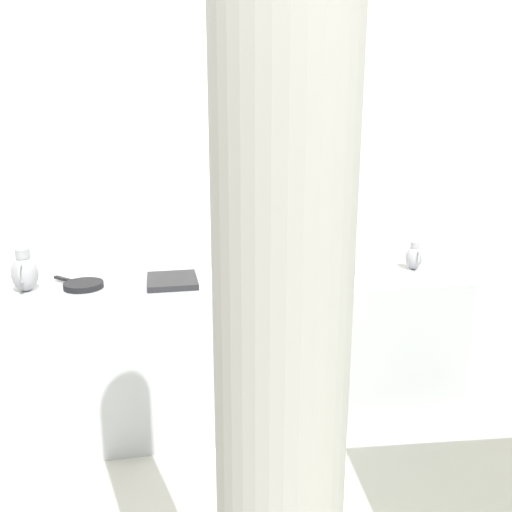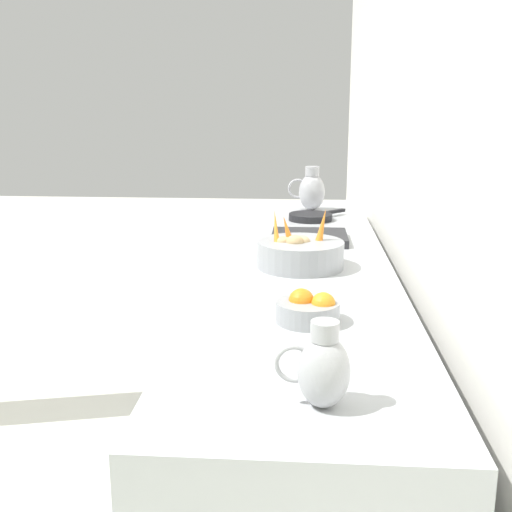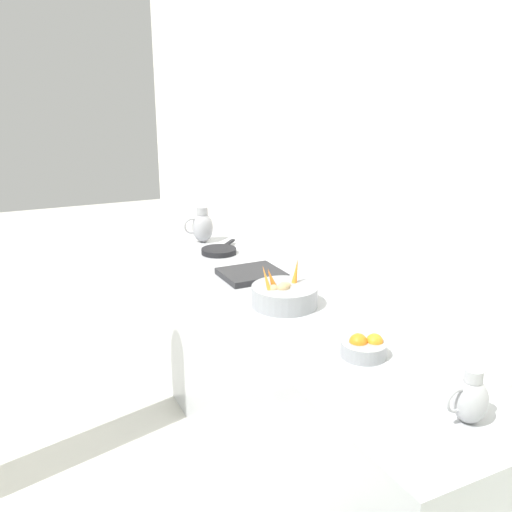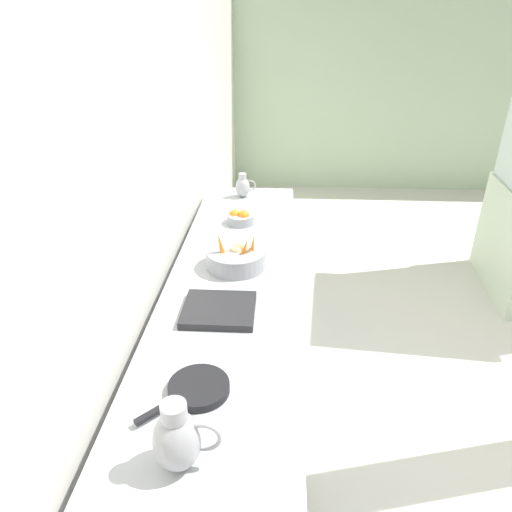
# 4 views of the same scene
# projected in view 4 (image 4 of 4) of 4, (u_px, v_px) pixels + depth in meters

# --- Properties ---
(ground_plane) EXTENTS (14.91, 14.91, 0.00)m
(ground_plane) POSITION_uv_depth(u_px,v_px,m) (488.00, 437.00, 2.72)
(ground_plane) COLOR beige
(tile_wall_left) EXTENTS (0.10, 8.02, 3.00)m
(tile_wall_left) POSITION_uv_depth(u_px,v_px,m) (161.00, 148.00, 2.72)
(tile_wall_left) COLOR white
(tile_wall_left) RESTS_ON ground_plane
(prep_counter) EXTENTS (0.69, 2.97, 0.93)m
(prep_counter) POSITION_uv_depth(u_px,v_px,m) (234.00, 346.00, 2.73)
(prep_counter) COLOR #ADAFB5
(prep_counter) RESTS_ON ground_plane
(vegetable_colander) EXTENTS (0.33, 0.33, 0.23)m
(vegetable_colander) POSITION_uv_depth(u_px,v_px,m) (236.00, 258.00, 2.61)
(vegetable_colander) COLOR gray
(vegetable_colander) RESTS_ON prep_counter
(orange_bowl) EXTENTS (0.19, 0.19, 0.10)m
(orange_bowl) POSITION_uv_depth(u_px,v_px,m) (240.00, 218.00, 3.17)
(orange_bowl) COLOR gray
(orange_bowl) RESTS_ON prep_counter
(metal_pitcher_tall) EXTENTS (0.21, 0.15, 0.25)m
(metal_pitcher_tall) POSITION_uv_depth(u_px,v_px,m) (178.00, 439.00, 1.42)
(metal_pitcher_tall) COLOR #939399
(metal_pitcher_tall) RESTS_ON prep_counter
(metal_pitcher_short) EXTENTS (0.16, 0.11, 0.19)m
(metal_pitcher_short) POSITION_uv_depth(u_px,v_px,m) (243.00, 186.00, 3.61)
(metal_pitcher_short) COLOR #A3A3A8
(metal_pitcher_short) RESTS_ON prep_counter
(counter_sink_basin) EXTENTS (0.34, 0.30, 0.04)m
(counter_sink_basin) POSITION_uv_depth(u_px,v_px,m) (219.00, 310.00, 2.21)
(counter_sink_basin) COLOR #232326
(counter_sink_basin) RESTS_ON prep_counter
(skillet_on_counter) EXTENTS (0.31, 0.31, 0.03)m
(skillet_on_counter) POSITION_uv_depth(u_px,v_px,m) (198.00, 388.00, 1.75)
(skillet_on_counter) COLOR black
(skillet_on_counter) RESTS_ON prep_counter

